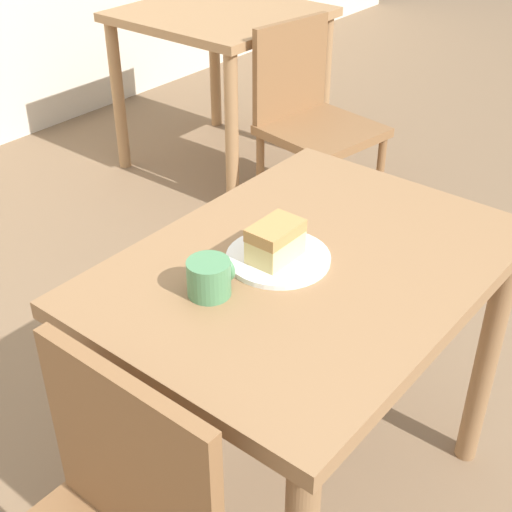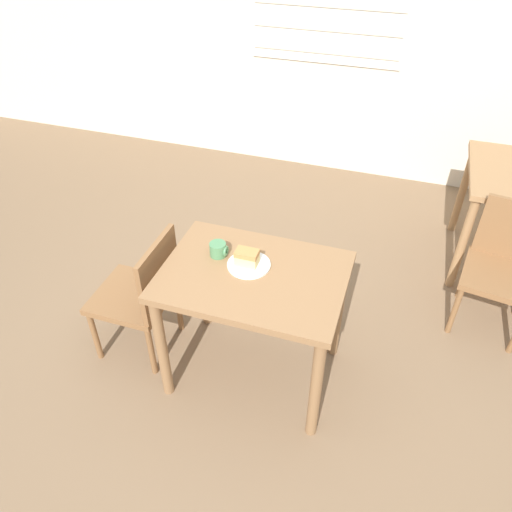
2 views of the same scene
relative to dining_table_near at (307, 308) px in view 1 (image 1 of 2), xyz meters
name	(u,v)px [view 1 (image 1 of 2)]	position (x,y,z in m)	size (l,w,h in m)	color
dining_table_near	(307,308)	(0.00, 0.00, 0.00)	(0.95, 0.69, 0.78)	olive
dining_table_far	(221,38)	(1.47, 1.55, 0.01)	(0.81, 0.84, 0.78)	#9E754C
chair_far_corner	(311,116)	(1.34, 0.93, -0.19)	(0.50, 0.50, 0.84)	brown
plate	(278,258)	(-0.04, 0.05, 0.14)	(0.23, 0.23, 0.01)	white
cake_slice	(275,241)	(-0.05, 0.05, 0.18)	(0.12, 0.08, 0.08)	#E0C67F
coffee_mug	(210,277)	(-0.22, 0.09, 0.17)	(0.10, 0.09, 0.08)	#4C8456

